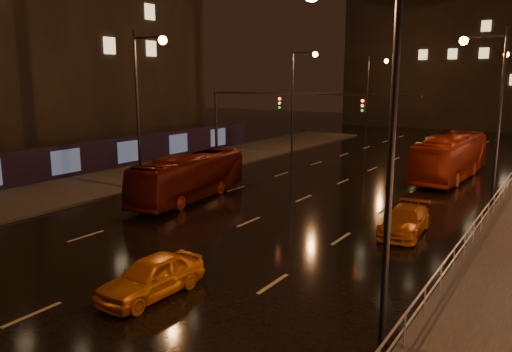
# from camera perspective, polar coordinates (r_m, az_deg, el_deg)

# --- Properties ---
(ground) EXTENTS (140.00, 140.00, 0.00)m
(ground) POSITION_cam_1_polar(r_m,az_deg,el_deg) (33.80, 8.59, -1.20)
(ground) COLOR black
(ground) RESTS_ON ground
(sidewalk_left) EXTENTS (7.00, 70.00, 0.15)m
(sidewalk_left) POSITION_cam_1_polar(r_m,az_deg,el_deg) (37.54, -13.89, -0.07)
(sidewalk_left) COLOR #38332D
(sidewalk_left) RESTS_ON ground
(hoarding_left) EXTENTS (0.30, 46.00, 2.50)m
(hoarding_left) POSITION_cam_1_polar(r_m,az_deg,el_deg) (38.27, -21.06, 1.51)
(hoarding_left) COLOR black
(hoarding_left) RESTS_ON ground
(traffic_signal) EXTENTS (15.31, 0.32, 6.20)m
(traffic_signal) POSITION_cam_1_polar(r_m,az_deg,el_deg) (35.48, 1.29, 7.22)
(traffic_signal) COLOR black
(traffic_signal) RESTS_ON ground
(streetlight_right) EXTENTS (2.64, 0.50, 10.00)m
(streetlight_right) POSITION_cam_1_polar(r_m,az_deg,el_deg) (13.02, 12.58, 7.90)
(streetlight_right) COLOR black
(streetlight_right) RESTS_ON ground
(railing_right) EXTENTS (0.05, 56.00, 1.00)m
(railing_right) POSITION_cam_1_polar(r_m,az_deg,el_deg) (29.05, 25.61, -2.38)
(railing_right) COLOR #99999E
(railing_right) RESTS_ON sidewalk_right
(bus_red) EXTENTS (3.40, 9.80, 2.67)m
(bus_red) POSITION_cam_1_polar(r_m,az_deg,el_deg) (30.03, -7.61, -0.11)
(bus_red) COLOR #5F150D
(bus_red) RESTS_ON ground
(bus_curb) EXTENTS (3.04, 11.42, 3.16)m
(bus_curb) POSITION_cam_1_polar(r_m,az_deg,el_deg) (38.51, 21.30, 2.04)
(bus_curb) COLOR #99240F
(bus_curb) RESTS_ON ground
(taxi_near) EXTENTS (1.74, 4.00, 1.34)m
(taxi_near) POSITION_cam_1_polar(r_m,az_deg,el_deg) (17.16, -11.85, -11.16)
(taxi_near) COLOR orange
(taxi_near) RESTS_ON ground
(taxi_far) EXTENTS (2.04, 4.45, 1.26)m
(taxi_far) POSITION_cam_1_polar(r_m,az_deg,el_deg) (24.17, 16.65, -4.94)
(taxi_far) COLOR #C26012
(taxi_far) RESTS_ON ground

